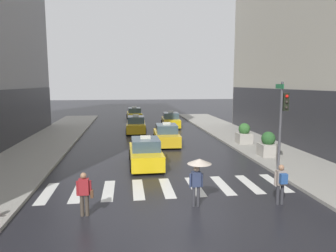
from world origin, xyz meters
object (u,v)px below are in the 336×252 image
Objects in this scene: traffic_light_pole at (283,113)px; taxi_second at (166,135)px; taxi_lead at (145,153)px; planter_mid_block at (244,134)px; pedestrian_with_umbrella at (198,169)px; planter_near_corner at (268,145)px; pedestrian_with_backpack at (281,181)px; taxi_fifth at (134,114)px; taxi_fourth at (171,120)px; taxi_third at (136,125)px; pedestrian_with_handbag at (84,192)px.

traffic_light_pole is 1.05× the size of taxi_second.
taxi_lead is 2.85× the size of planter_mid_block.
pedestrian_with_umbrella is 9.57m from planter_near_corner.
pedestrian_with_backpack is (3.33, -0.29, -0.54)m from pedestrian_with_umbrella.
traffic_light_pole is 26.45m from taxi_fifth.
taxi_lead is 8.42m from pedestrian_with_backpack.
taxi_fourth is 2.88× the size of planter_near_corner.
pedestrian_with_umbrella is 1.21× the size of planter_mid_block.
taxi_lead reaches higher than pedestrian_with_backpack.
taxi_third is 2.87× the size of planter_near_corner.
traffic_light_pole is 1.05× the size of taxi_third.
planter_mid_block is (10.75, 11.71, -0.06)m from pedestrian_with_handbag.
taxi_second is 6.79m from taxi_third.
pedestrian_with_backpack is at bearing 0.20° from pedestrian_with_handbag.
taxi_second is (2.05, 6.03, 0.00)m from taxi_lead.
planter_near_corner is at bearing 67.85° from pedestrian_with_backpack.
taxi_fourth is at bearing 39.54° from taxi_third.
taxi_third reaches higher than pedestrian_with_handbag.
taxi_fifth is at bearing 89.43° from taxi_third.
taxi_second is at bearing 121.66° from traffic_light_pole.
planter_mid_block is at bearing 60.63° from pedestrian_with_umbrella.
traffic_light_pole is 1.05× the size of taxi_lead.
taxi_lead is 2.76× the size of pedestrian_with_backpack.
taxi_lead is at bearing 104.59° from pedestrian_with_umbrella.
taxi_fourth is at bearing -61.65° from taxi_fifth.
planter_mid_block is (8.16, -17.92, 0.15)m from taxi_fifth.
planter_mid_block is at bearing -68.22° from taxi_fourth.
taxi_fifth is 2.79× the size of pedestrian_with_backpack.
taxi_second is 2.78× the size of pedestrian_with_backpack.
pedestrian_with_handbag is (-9.92, -4.35, -2.32)m from traffic_light_pole.
planter_mid_block is at bearing -65.52° from taxi_fifth.
planter_near_corner is at bearing -55.15° from taxi_third.
planter_mid_block is (6.05, -1.10, 0.15)m from taxi_second.
taxi_second is (-5.22, 8.46, -2.53)m from traffic_light_pole.
planter_mid_block is (6.41, 11.39, -0.64)m from pedestrian_with_umbrella.
traffic_light_pole is at bearing -58.34° from taxi_second.
taxi_fifth reaches higher than planter_near_corner.
pedestrian_with_handbag is 15.90m from planter_mid_block.
taxi_fifth is at bearing 118.35° from taxi_fourth.
traffic_light_pole is 2.47× the size of pedestrian_with_umbrella.
pedestrian_with_backpack is 8.02m from planter_near_corner.
pedestrian_with_handbag is at bearing -179.80° from pedestrian_with_backpack.
pedestrian_with_backpack is at bearing -74.90° from taxi_third.
taxi_lead and taxi_fourth have the same top height.
taxi_third is at bearing -90.57° from taxi_fifth.
taxi_fourth reaches higher than pedestrian_with_handbag.
traffic_light_pole reaches higher than taxi_third.
taxi_second is 8.04m from planter_near_corner.
planter_mid_block is (4.31, -10.79, 0.15)m from taxi_fourth.
planter_near_corner is at bearing -41.82° from taxi_second.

